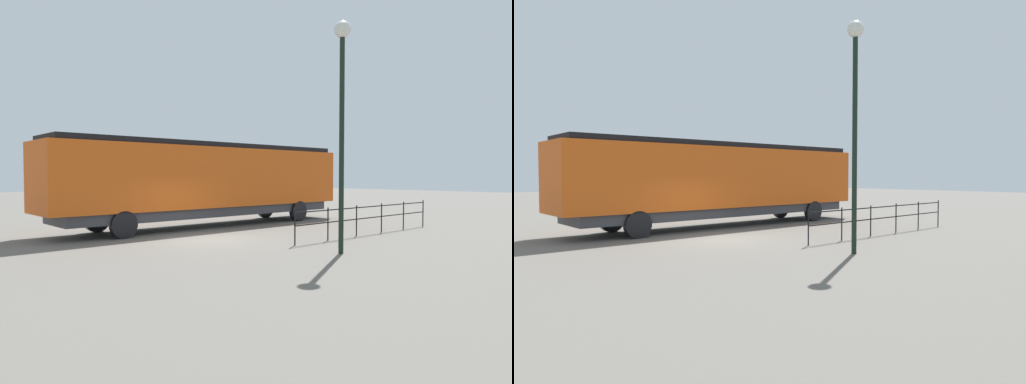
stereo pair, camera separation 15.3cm
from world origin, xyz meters
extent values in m
plane|color=#666059|center=(0.00, 0.00, 0.00)|extent=(120.00, 120.00, 0.00)
cube|color=#D15114|center=(-3.93, 2.84, 2.41)|extent=(2.93, 15.91, 2.82)
cube|color=black|center=(-3.93, 9.60, 1.99)|extent=(2.81, 2.41, 1.98)
cube|color=black|center=(-3.93, 2.84, 3.94)|extent=(2.63, 15.27, 0.24)
cube|color=#38383D|center=(-3.93, 2.84, 0.78)|extent=(2.63, 14.64, 0.45)
cylinder|color=black|center=(-5.24, 7.94, 0.55)|extent=(0.30, 1.10, 1.10)
cylinder|color=black|center=(-2.61, 7.94, 0.55)|extent=(0.30, 1.10, 1.10)
cylinder|color=black|center=(-5.24, -2.25, 0.55)|extent=(0.30, 1.10, 1.10)
cylinder|color=black|center=(-2.61, -2.25, 0.55)|extent=(0.30, 1.10, 1.10)
cylinder|color=black|center=(5.26, 1.37, 3.46)|extent=(0.16, 0.16, 6.93)
sphere|color=silver|center=(5.26, 1.37, 7.09)|extent=(0.53, 0.53, 0.53)
cube|color=black|center=(3.15, 6.12, 1.17)|extent=(0.04, 9.28, 0.04)
cube|color=black|center=(3.15, 6.12, 0.70)|extent=(0.04, 9.28, 0.04)
cylinder|color=black|center=(3.15, 1.48, 0.64)|extent=(0.05, 0.05, 1.27)
cylinder|color=black|center=(3.15, 3.34, 0.64)|extent=(0.05, 0.05, 1.27)
cylinder|color=black|center=(3.15, 5.19, 0.64)|extent=(0.05, 0.05, 1.27)
cylinder|color=black|center=(3.15, 7.05, 0.64)|extent=(0.05, 0.05, 1.27)
cylinder|color=black|center=(3.15, 8.90, 0.64)|extent=(0.05, 0.05, 1.27)
cylinder|color=black|center=(3.15, 10.76, 0.64)|extent=(0.05, 0.05, 1.27)
camera|label=1|loc=(13.99, -10.17, 2.51)|focal=31.41mm
camera|label=2|loc=(14.09, -10.06, 2.51)|focal=31.41mm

